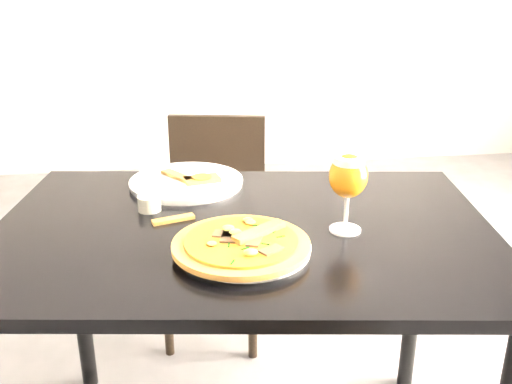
{
  "coord_description": "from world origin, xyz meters",
  "views": [
    {
      "loc": [
        -0.26,
        -0.95,
        1.32
      ],
      "look_at": [
        -0.08,
        0.31,
        0.83
      ],
      "focal_mm": 40.0,
      "sensor_mm": 36.0,
      "label": 1
    }
  ],
  "objects": [
    {
      "name": "plate_second",
      "position": [
        -0.25,
        0.6,
        0.76
      ],
      "size": [
        0.41,
        0.41,
        0.02
      ],
      "primitive_type": "cylinder",
      "rotation": [
        0.0,
        0.0,
        -0.34
      ],
      "color": "white",
      "rests_on": "dining_table"
    },
    {
      "name": "pizza",
      "position": [
        -0.14,
        0.15,
        0.78
      ],
      "size": [
        0.3,
        0.3,
        0.03
      ],
      "rotation": [
        0.0,
        0.0,
        0.31
      ],
      "color": "#9B5125",
      "rests_on": "plate_main"
    },
    {
      "name": "sauce_cup",
      "position": [
        -0.34,
        0.42,
        0.77
      ],
      "size": [
        0.06,
        0.06,
        0.04
      ],
      "color": "#B9BAA8",
      "rests_on": "dining_table"
    },
    {
      "name": "chair_far",
      "position": [
        -0.14,
        1.02,
        0.45
      ],
      "size": [
        0.45,
        0.45,
        0.82
      ],
      "rotation": [
        0.0,
        0.0,
        -0.19
      ],
      "color": "black",
      "rests_on": "ground"
    },
    {
      "name": "crust_scraps",
      "position": [
        -0.23,
        0.59,
        0.77
      ],
      "size": [
        0.17,
        0.14,
        0.01
      ],
      "rotation": [
        0.0,
        0.0,
        -0.5
      ],
      "color": "#9B5125",
      "rests_on": "plate_second"
    },
    {
      "name": "plate_main",
      "position": [
        -0.13,
        0.16,
        0.76
      ],
      "size": [
        0.29,
        0.29,
        0.02
      ],
      "primitive_type": "cylinder",
      "rotation": [
        0.0,
        0.0,
        -0.04
      ],
      "color": "white",
      "rests_on": "dining_table"
    },
    {
      "name": "beer_glass",
      "position": [
        0.12,
        0.24,
        0.89
      ],
      "size": [
        0.09,
        0.09,
        0.19
      ],
      "color": "silver",
      "rests_on": "dining_table"
    },
    {
      "name": "dining_table",
      "position": [
        -0.12,
        0.3,
        0.66
      ],
      "size": [
        1.3,
        0.96,
        0.75
      ],
      "rotation": [
        0.0,
        0.0,
        -0.14
      ],
      "color": "black",
      "rests_on": "ground"
    },
    {
      "name": "loose_crust",
      "position": [
        -0.28,
        0.35,
        0.75
      ],
      "size": [
        0.11,
        0.05,
        0.01
      ],
      "primitive_type": "cube",
      "rotation": [
        0.0,
        0.0,
        0.3
      ],
      "color": "#9B5125",
      "rests_on": "dining_table"
    }
  ]
}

